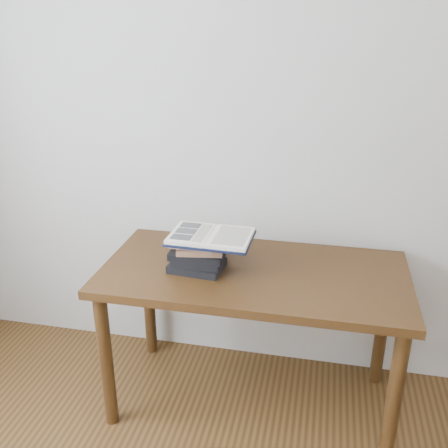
# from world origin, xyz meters

# --- Properties ---
(room_shell) EXTENTS (3.54, 3.54, 2.62)m
(room_shell) POSITION_xyz_m (-0.08, 0.01, 1.63)
(room_shell) COLOR beige
(room_shell) RESTS_ON ground
(desk) EXTENTS (1.33, 0.67, 0.71)m
(desk) POSITION_xyz_m (-0.01, 1.38, 0.62)
(desk) COLOR #402410
(desk) RESTS_ON ground
(book_stack) EXTENTS (0.24, 0.20, 0.15)m
(book_stack) POSITION_xyz_m (-0.25, 1.34, 0.79)
(book_stack) COLOR black
(book_stack) RESTS_ON desk
(open_book) EXTENTS (0.36, 0.25, 0.03)m
(open_book) POSITION_xyz_m (-0.19, 1.34, 0.88)
(open_book) COLOR black
(open_book) RESTS_ON book_stack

